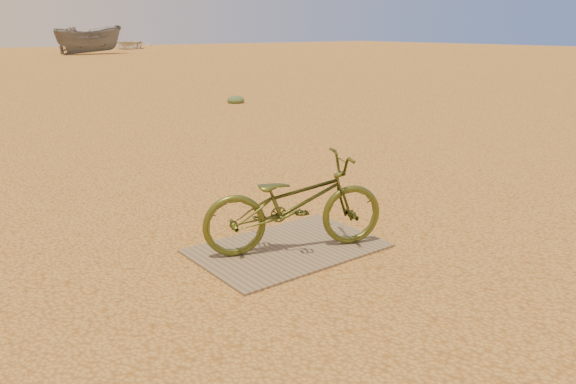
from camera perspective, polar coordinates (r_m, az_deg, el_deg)
ground at (r=4.45m, az=-2.60°, el=-9.31°), size 120.00×120.00×0.00m
plywood_board at (r=5.09m, az=0.00°, el=-5.73°), size 1.65×1.09×0.02m
bicycle at (r=4.91m, az=0.63°, el=-1.16°), size 1.72×1.11×0.85m
boat_mid_right at (r=46.00m, az=-19.53°, el=14.37°), size 5.70×2.90×2.10m
boat_far_right at (r=56.89m, az=-15.86°, el=14.36°), size 5.96×6.34×1.07m
kale_b at (r=15.18m, az=-5.32°, el=9.00°), size 0.46×0.46×0.25m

